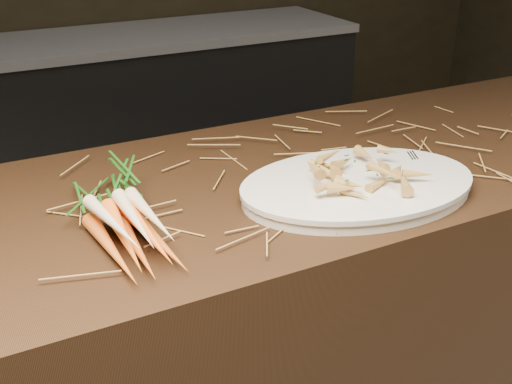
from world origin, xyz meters
The scene contains 7 objects.
main_counter centered at (0.00, 0.30, 0.45)m, with size 2.40×0.70×0.90m, color black.
back_counter centered at (0.30, 2.18, 0.42)m, with size 1.82×0.62×0.84m.
straw_bedding centered at (0.00, 0.30, 0.91)m, with size 1.40×0.60×0.02m, color #9E733C, non-canonical shape.
root_veg_bunch centered at (-0.52, 0.25, 0.94)m, with size 0.15×0.45×0.08m.
serving_platter centered at (-0.05, 0.14, 0.91)m, with size 0.49×0.33×0.03m, color white, non-canonical shape.
roasted_veg_heap centered at (-0.05, 0.14, 0.95)m, with size 0.24×0.17×0.05m, color #AB7934, non-canonical shape.
serving_fork centered at (0.12, 0.10, 0.93)m, with size 0.02×0.19×0.00m, color silver.
Camera 1 is at (-0.78, -0.81, 1.47)m, focal length 45.00 mm.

